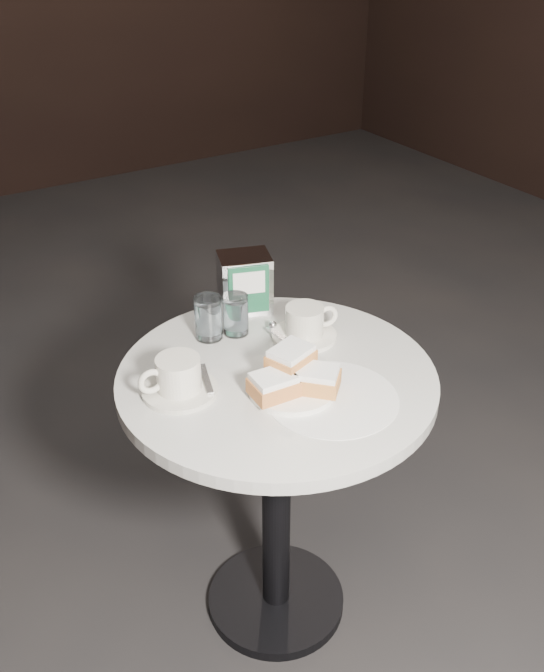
{
  "coord_description": "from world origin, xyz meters",
  "views": [
    {
      "loc": [
        -0.72,
        -1.14,
        1.66
      ],
      "look_at": [
        0.0,
        0.02,
        0.83
      ],
      "focal_mm": 40.0,
      "sensor_mm": 36.0,
      "label": 1
    }
  ],
  "objects": [
    {
      "name": "coffee_cup_right",
      "position": [
        0.14,
        0.09,
        0.78
      ],
      "size": [
        0.18,
        0.18,
        0.08
      ],
      "rotation": [
        0.0,
        0.0,
        -0.19
      ],
      "color": "white",
      "rests_on": "cafe_table"
    },
    {
      "name": "water_glass_right",
      "position": [
        0.01,
        0.2,
        0.79
      ],
      "size": [
        0.08,
        0.08,
        0.1
      ],
      "rotation": [
        0.0,
        0.0,
        0.4
      ],
      "color": "white",
      "rests_on": "cafe_table"
    },
    {
      "name": "water_glass_left",
      "position": [
        -0.05,
        0.21,
        0.8
      ],
      "size": [
        0.08,
        0.08,
        0.1
      ],
      "rotation": [
        0.0,
        0.0,
        -0.25
      ],
      "color": "silver",
      "rests_on": "cafe_table"
    },
    {
      "name": "beignet_plate",
      "position": [
        -0.01,
        -0.08,
        0.78
      ],
      "size": [
        0.24,
        0.24,
        0.09
      ],
      "rotation": [
        0.0,
        0.0,
        -0.36
      ],
      "color": "white",
      "rests_on": "cafe_table"
    },
    {
      "name": "coffee_cup_left",
      "position": [
        -0.21,
        0.05,
        0.78
      ],
      "size": [
        0.17,
        0.17,
        0.08
      ],
      "rotation": [
        0.0,
        0.0,
        -0.05
      ],
      "color": "beige",
      "rests_on": "cafe_table"
    },
    {
      "name": "ground",
      "position": [
        0.0,
        0.0,
        0.0
      ],
      "size": [
        7.0,
        7.0,
        0.0
      ],
      "primitive_type": "plane",
      "color": "black",
      "rests_on": "ground"
    },
    {
      "name": "napkin_dispenser",
      "position": [
        0.09,
        0.29,
        0.82
      ],
      "size": [
        0.15,
        0.13,
        0.14
      ],
      "rotation": [
        0.0,
        0.0,
        -0.33
      ],
      "color": "white",
      "rests_on": "cafe_table"
    },
    {
      "name": "sugar_spill",
      "position": [
        0.05,
        -0.14,
        0.75
      ],
      "size": [
        0.35,
        0.35,
        0.0
      ],
      "primitive_type": "cylinder",
      "rotation": [
        0.0,
        0.0,
        0.32
      ],
      "color": "white",
      "rests_on": "cafe_table"
    },
    {
      "name": "cafe_table",
      "position": [
        0.0,
        0.0,
        0.55
      ],
      "size": [
        0.7,
        0.7,
        0.74
      ],
      "color": "black",
      "rests_on": "ground"
    }
  ]
}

